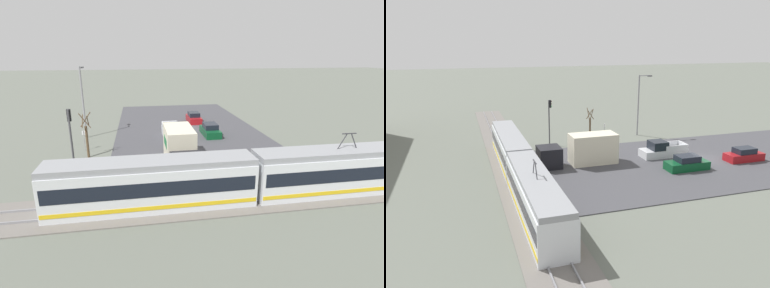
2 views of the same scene
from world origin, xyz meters
TOP-DOWN VIEW (x-y plane):
  - ground_plane at (0.00, 0.00)m, footprint 320.00×320.00m
  - road_surface at (0.00, 0.00)m, footprint 18.39×38.05m
  - rail_bed at (0.00, 20.93)m, footprint 75.41×4.40m
  - light_rail_tram at (-1.37, 20.93)m, footprint 27.48×2.61m
  - box_truck at (2.68, 13.59)m, footprint 2.56×8.56m
  - pickup_truck at (2.45, 4.01)m, footprint 2.08×5.34m
  - sedan_car_0 at (-1.70, -3.80)m, footprint 1.77×4.29m
  - sedan_car_1 at (-2.36, 3.93)m, footprint 1.86×4.48m
  - traffic_light_pole at (11.58, 15.04)m, footprint 0.28×0.47m
  - street_tree at (11.36, 9.69)m, footprint 1.07×0.89m
  - street_lamp_near_crossing at (12.70, 1.92)m, footprint 0.36×1.95m
  - no_parking_sign at (12.05, 7.39)m, footprint 0.32×0.08m

SIDE VIEW (x-z plane):
  - ground_plane at x=0.00m, z-range 0.00..0.00m
  - road_surface at x=0.00m, z-range 0.00..0.08m
  - rail_bed at x=0.00m, z-range -0.06..0.16m
  - sedan_car_0 at x=-1.70m, z-range -0.05..1.42m
  - sedan_car_1 at x=-2.36m, z-range -0.05..1.44m
  - pickup_truck at x=2.45m, z-range -0.15..1.71m
  - no_parking_sign at x=12.05m, z-range 0.24..2.40m
  - box_truck at x=2.68m, z-range -0.04..3.16m
  - light_rail_tram at x=-1.37m, z-range -0.53..3.86m
  - street_tree at x=11.36m, z-range -0.20..4.29m
  - traffic_light_pole at x=11.58m, z-range 0.82..6.56m
  - street_lamp_near_crossing at x=12.70m, z-range 0.63..9.07m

